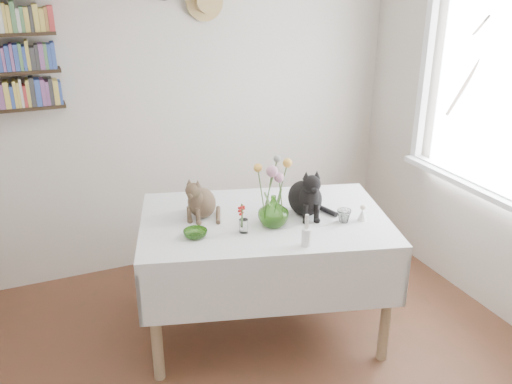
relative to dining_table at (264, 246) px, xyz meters
name	(u,v)px	position (x,y,z in m)	size (l,w,h in m)	color
room	(273,241)	(-0.43, -1.05, 0.63)	(4.08, 4.58, 2.58)	brown
window	(498,114)	(1.54, -0.25, 0.78)	(0.12, 1.52, 1.32)	white
dining_table	(264,246)	(0.00, 0.00, 0.00)	(1.74, 1.36, 0.82)	white
tabby_cat	(201,195)	(-0.35, 0.18, 0.34)	(0.19, 0.24, 0.28)	brown
black_cat	(305,189)	(0.26, -0.04, 0.37)	(0.22, 0.28, 0.33)	black
flower_vase	(273,211)	(0.00, -0.12, 0.30)	(0.19, 0.19, 0.20)	#6FB545
green_bowl	(195,234)	(-0.48, -0.09, 0.22)	(0.14, 0.14, 0.04)	#6FB545
drinking_glass	(344,216)	(0.42, -0.25, 0.24)	(0.09, 0.09, 0.08)	white
candlestick	(306,235)	(0.07, -0.43, 0.27)	(0.05, 0.05, 0.19)	white
berry_jar	(244,218)	(-0.20, -0.14, 0.30)	(0.05, 0.05, 0.21)	white
porcelain_figurine	(362,214)	(0.54, -0.27, 0.25)	(0.06, 0.06, 0.11)	white
flower_bouquet	(273,172)	(0.00, -0.11, 0.54)	(0.17, 0.12, 0.39)	#4C7233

